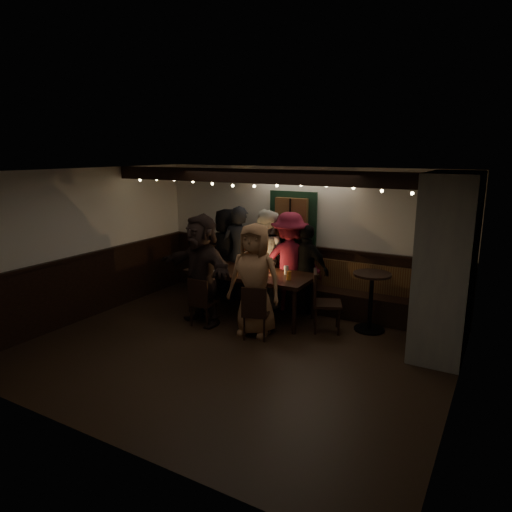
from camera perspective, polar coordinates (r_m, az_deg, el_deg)
The scene contains 13 objects.
room at distance 7.32m, azimuth 10.16°, elevation -1.46°, with size 6.02×5.01×2.62m.
dining_table at distance 8.03m, azimuth -0.73°, elevation -2.47°, with size 2.25×0.96×0.97m.
chair_near_left at distance 7.65m, azimuth -6.89°, elevation -5.43°, with size 0.40×0.40×0.83m.
chair_near_right at distance 7.08m, azimuth -0.10°, elevation -6.72°, with size 0.49×0.49×0.87m.
chair_end at distance 7.47m, azimuth 8.17°, elevation -5.16°, with size 0.59×0.59×1.00m.
high_top at distance 7.62m, azimuth 14.19°, elevation -4.68°, with size 0.61×0.61×0.97m.
person_a at distance 9.11m, azimuth -3.72°, elevation 0.36°, with size 0.87×0.56×1.78m, color black.
person_b at distance 8.80m, azimuth -2.07°, elevation 0.24°, with size 0.68×0.45×1.87m, color black.
person_c at distance 8.60m, azimuth 1.27°, elevation -0.20°, with size 0.89×0.69×1.83m, color beige.
person_d at distance 8.33m, azimuth 4.19°, elevation -0.71°, with size 1.17×0.67×1.81m, color #560F1F.
person_e at distance 8.25m, azimuth 6.37°, elevation -1.64°, with size 0.94×0.39×1.61m, color black.
person_f at distance 7.70m, azimuth -6.83°, elevation -1.66°, with size 1.74×0.56×1.88m, color black.
person_g at distance 7.19m, azimuth -0.17°, elevation -2.96°, with size 0.88×0.57×1.80m, color #966845.
Camera 1 is at (3.38, -5.28, 2.87)m, focal length 32.00 mm.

